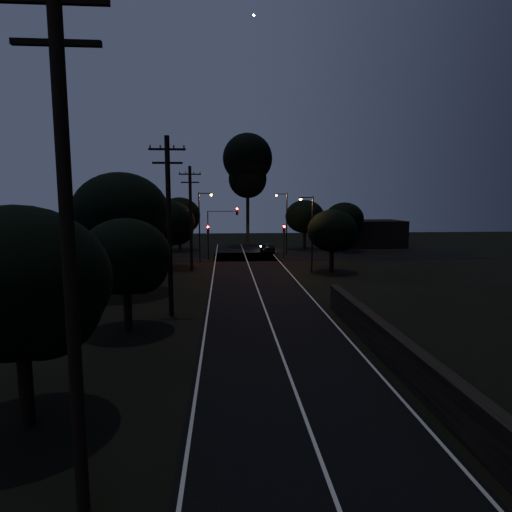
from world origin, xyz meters
TOP-DOWN VIEW (x-y plane):
  - ground at (0.00, 0.00)m, footprint 160.00×160.00m
  - road_surface at (0.00, 31.12)m, footprint 60.00×70.00m
  - retaining_wall at (7.74, 3.00)m, footprint 6.93×26.00m
  - utility_pole_near at (-6.00, -2.00)m, footprint 2.20×0.30m
  - utility_pole_mid at (-6.00, 15.00)m, footprint 2.20×0.30m
  - utility_pole_far at (-6.00, 32.00)m, footprint 2.20×0.30m
  - tree_left_a at (-8.80, 1.89)m, footprint 5.60×5.60m
  - tree_left_b at (-7.83, 11.90)m, footprint 4.90×4.90m
  - tree_left_c at (-10.24, 21.85)m, footprint 7.35×7.35m
  - tree_left_d at (-8.30, 33.89)m, footprint 5.62×5.62m
  - tree_far_nw at (-8.79, 49.88)m, footprint 5.93×5.93m
  - tree_far_w at (-13.77, 45.87)m, footprint 6.50×6.50m
  - tree_far_ne at (9.20, 49.89)m, footprint 5.65×5.65m
  - tree_far_e at (14.19, 46.89)m, footprint 5.36×5.36m
  - tree_right_a at (8.17, 29.90)m, footprint 4.91×4.91m
  - tall_pine at (1.00, 55.00)m, footprint 7.57×7.57m
  - building_left at (-20.00, 52.00)m, footprint 10.00×8.00m
  - building_right at (20.00, 53.00)m, footprint 9.00×7.00m
  - signal_left at (-4.60, 39.99)m, footprint 0.28×0.35m
  - signal_right at (4.60, 39.99)m, footprint 0.28×0.35m
  - signal_mast at (-2.91, 39.99)m, footprint 3.70×0.35m
  - streetlight_a at (-5.31, 38.00)m, footprint 1.66×0.26m
  - streetlight_b at (5.31, 44.00)m, footprint 1.66×0.26m
  - streetlight_c at (5.83, 30.00)m, footprint 1.46×0.26m
  - car at (3.20, 46.00)m, footprint 1.89×3.97m

SIDE VIEW (x-z plane):
  - ground at x=0.00m, z-range 0.00..0.00m
  - road_surface at x=0.00m, z-range 0.00..0.03m
  - retaining_wall at x=7.74m, z-range -0.18..1.42m
  - car at x=3.20m, z-range 0.00..1.31m
  - building_right at x=20.00m, z-range 0.00..4.00m
  - building_left at x=-20.00m, z-range 0.00..4.40m
  - signal_left at x=-4.60m, z-range 0.79..4.89m
  - signal_right at x=4.60m, z-range 0.79..4.89m
  - tree_left_b at x=-7.83m, z-range 0.92..7.15m
  - tree_right_a at x=8.17m, z-range 0.92..7.16m
  - signal_mast at x=-2.91m, z-range 1.21..7.46m
  - streetlight_c at x=5.83m, z-range 0.60..8.10m
  - tree_far_e at x=14.19m, z-range 1.00..7.81m
  - tree_left_a at x=-8.80m, z-range 1.04..8.12m
  - tree_far_ne at x=9.20m, z-range 1.05..8.19m
  - tree_left_d at x=-8.30m, z-range 1.05..8.19m
  - streetlight_a at x=-5.31m, z-range 0.64..8.64m
  - streetlight_b at x=5.31m, z-range 0.64..8.64m
  - tree_far_nw at x=-8.79m, z-range 1.11..8.62m
  - tree_far_w at x=-13.77m, z-range 1.24..9.53m
  - utility_pole_far at x=-6.00m, z-range 0.23..10.73m
  - utility_pole_mid at x=-6.00m, z-range 0.24..11.24m
  - tree_left_c at x=-10.24m, z-range 1.36..10.64m
  - utility_pole_near at x=-6.00m, z-range 0.25..12.25m
  - tall_pine at x=1.00m, z-range 3.81..21.01m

